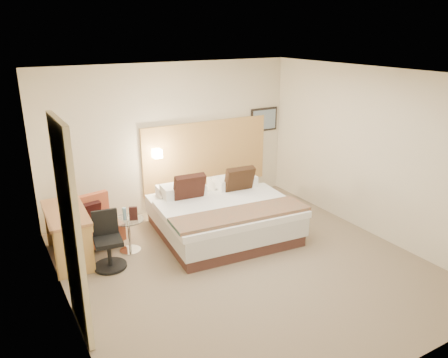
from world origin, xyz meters
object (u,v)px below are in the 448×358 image
side_table (129,233)px  desk (68,221)px  bed (222,214)px  lounge_chair (94,226)px  desk_chair (108,245)px

side_table → desk: size_ratio=0.49×
bed → lounge_chair: 2.05m
desk → desk_chair: desk_chair is taller
lounge_chair → desk: desk is taller
side_table → desk: desk is taller
lounge_chair → desk_chair: size_ratio=1.00×
bed → desk: bearing=170.6°
desk → side_table: bearing=-15.4°
bed → desk_chair: bearing=-175.8°
lounge_chair → side_table: bearing=-52.3°
desk_chair → side_table: bearing=36.8°
bed → desk_chair: bed is taller
bed → desk: 2.40m
side_table → desk_chair: size_ratio=0.74×
desk → bed: bearing=-9.4°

